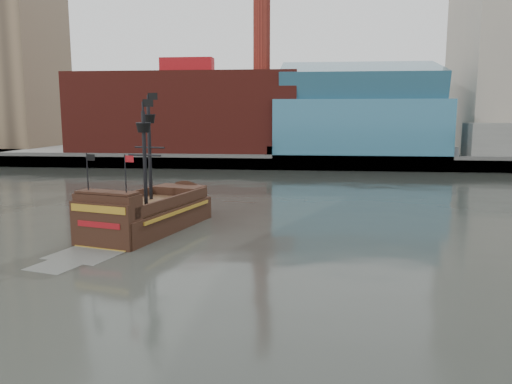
# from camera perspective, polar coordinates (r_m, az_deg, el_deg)

# --- Properties ---
(ground) EXTENTS (400.00, 400.00, 0.00)m
(ground) POSITION_cam_1_polar(r_m,az_deg,el_deg) (24.82, 2.45, -13.82)
(ground) COLOR #2A2C27
(ground) RESTS_ON ground
(promenade_far) EXTENTS (220.00, 60.00, 2.00)m
(promenade_far) POSITION_cam_1_polar(r_m,az_deg,el_deg) (115.17, 5.49, 4.64)
(promenade_far) COLOR slate
(promenade_far) RESTS_ON ground
(seawall) EXTENTS (220.00, 1.00, 2.60)m
(seawall) POSITION_cam_1_polar(r_m,az_deg,el_deg) (85.75, 5.22, 3.37)
(seawall) COLOR #4C4C49
(seawall) RESTS_ON ground
(skyline) EXTENTS (149.00, 45.00, 62.00)m
(skyline) POSITION_cam_1_polar(r_m,az_deg,el_deg) (108.50, 8.50, 16.79)
(skyline) COLOR #7B644A
(skyline) RESTS_ON promenade_far
(pirate_ship) EXTENTS (8.84, 16.92, 12.14)m
(pirate_ship) POSITION_cam_1_polar(r_m,az_deg,el_deg) (42.33, -12.25, -2.84)
(pirate_ship) COLOR black
(pirate_ship) RESTS_ON ground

